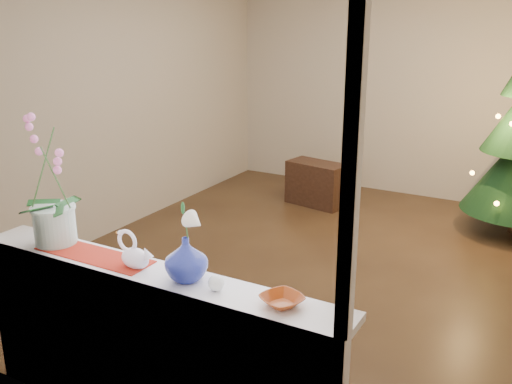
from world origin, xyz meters
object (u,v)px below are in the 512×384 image
blue_vase (186,256)px  side_table (317,184)px  swan (135,251)px  amber_dish (282,301)px  paperweight (216,283)px  orchid_pot (50,182)px

blue_vase → side_table: size_ratio=0.37×
side_table → swan: bearing=-69.6°
amber_dish → side_table: 4.25m
blue_vase → amber_dish: size_ratio=1.62×
swan → side_table: (-0.68, 3.92, -0.76)m
swan → amber_dish: swan is taller
blue_vase → paperweight: (0.19, -0.03, -0.09)m
blue_vase → side_table: (-0.99, 3.91, -0.79)m
swan → side_table: bearing=119.9°
paperweight → side_table: paperweight is taller
amber_dish → paperweight: bearing=-175.8°
paperweight → side_table: (-1.18, 3.94, -0.70)m
orchid_pot → blue_vase: bearing=-0.8°
orchid_pot → amber_dish: (1.43, -0.01, -0.35)m
paperweight → orchid_pot: bearing=178.0°
paperweight → side_table: 4.17m
swan → blue_vase: 0.31m
orchid_pot → paperweight: bearing=-2.0°
paperweight → amber_dish: size_ratio=0.50×
swan → amber_dish: bearing=21.1°
swan → blue_vase: (0.31, 0.01, 0.03)m
amber_dish → side_table: amber_dish is taller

